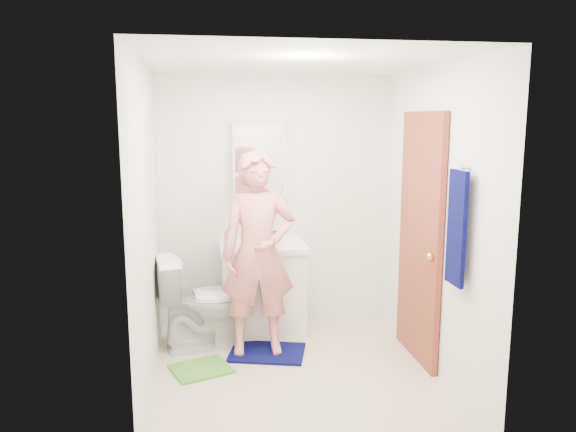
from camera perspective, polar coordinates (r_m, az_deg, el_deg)
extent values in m
cube|color=beige|center=(4.64, 0.69, -15.70)|extent=(2.20, 2.40, 0.02)
cube|color=white|center=(4.20, 0.76, 15.56)|extent=(2.20, 2.40, 0.02)
cube|color=white|center=(5.44, -1.43, 1.50)|extent=(2.20, 0.02, 2.40)
cube|color=white|center=(3.10, 4.52, -5.01)|extent=(2.20, 0.02, 2.40)
cube|color=white|center=(4.22, -14.31, -1.28)|extent=(0.02, 2.40, 2.40)
cube|color=white|center=(4.58, 14.56, -0.43)|extent=(0.02, 2.40, 2.40)
cube|color=white|center=(5.31, -2.58, -7.57)|extent=(0.75, 0.55, 0.80)
cube|color=white|center=(5.20, -2.62, -3.10)|extent=(0.79, 0.59, 0.05)
cylinder|color=white|center=(5.20, -2.62, -2.94)|extent=(0.40, 0.40, 0.03)
cylinder|color=silver|center=(5.36, -2.84, -1.79)|extent=(0.03, 0.03, 0.12)
cube|color=white|center=(5.31, -2.96, 5.63)|extent=(0.50, 0.12, 0.70)
cube|color=white|center=(5.25, -2.89, 5.58)|extent=(0.46, 0.01, 0.66)
cube|color=#9C422B|center=(4.73, 13.24, -2.21)|extent=(0.05, 0.80, 2.05)
sphere|color=gold|center=(4.44, 14.28, -4.02)|extent=(0.07, 0.07, 0.07)
cube|color=#060941|center=(4.03, 16.76, -1.20)|extent=(0.03, 0.24, 0.80)
cylinder|color=silver|center=(3.99, 17.58, 4.75)|extent=(0.06, 0.02, 0.02)
imported|color=white|center=(5.02, -8.38, -8.53)|extent=(0.88, 0.59, 0.83)
cube|color=#060941|center=(4.96, -2.14, -13.69)|extent=(0.73, 0.60, 0.02)
cube|color=#55A236|center=(4.72, -8.80, -15.10)|extent=(0.55, 0.51, 0.02)
imported|color=#D36279|center=(5.10, -5.92, -1.92)|extent=(0.10, 0.11, 0.21)
imported|color=#73469B|center=(5.32, -1.16, -2.04)|extent=(0.14, 0.14, 0.09)
imported|color=#DF837D|center=(4.70, -3.03, -3.86)|extent=(0.63, 0.42, 1.71)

